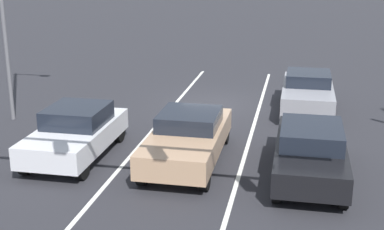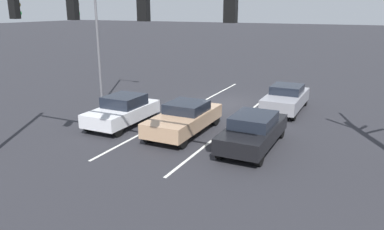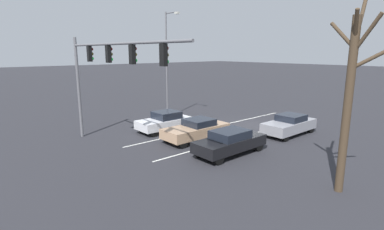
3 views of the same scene
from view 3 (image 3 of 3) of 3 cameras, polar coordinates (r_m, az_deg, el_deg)
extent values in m
plane|color=#28282D|center=(25.16, 11.27, -1.96)|extent=(240.00, 240.00, 0.00)
cube|color=silver|center=(22.31, 10.83, -3.72)|extent=(0.12, 16.82, 0.01)
cube|color=silver|center=(24.46, 4.66, -2.15)|extent=(0.12, 16.82, 0.01)
cube|color=tan|center=(20.51, 0.74, -2.99)|extent=(1.93, 4.77, 0.65)
cube|color=black|center=(20.56, 1.35, -1.36)|extent=(1.69, 1.83, 0.45)
cube|color=red|center=(21.60, 6.60, -1.85)|extent=(0.24, 0.06, 0.12)
cube|color=red|center=(22.51, 4.08, -1.23)|extent=(0.24, 0.06, 0.12)
cylinder|color=black|center=(18.87, -1.68, -5.36)|extent=(0.22, 0.67, 0.67)
cylinder|color=black|center=(20.14, -4.68, -4.27)|extent=(0.22, 0.67, 0.67)
cylinder|color=black|center=(21.23, 5.88, -3.44)|extent=(0.22, 0.67, 0.67)
cylinder|color=black|center=(22.36, 2.78, -2.59)|extent=(0.22, 0.67, 0.67)
cube|color=silver|center=(22.91, -5.30, -1.50)|extent=(1.89, 4.19, 0.64)
cube|color=black|center=(22.90, -4.87, 0.02)|extent=(1.66, 1.84, 0.54)
cube|color=red|center=(23.59, -0.30, -0.65)|extent=(0.24, 0.06, 0.12)
cube|color=red|center=(24.59, -2.30, -0.14)|extent=(0.24, 0.06, 0.12)
cylinder|color=black|center=(21.50, -7.33, -3.32)|extent=(0.22, 0.64, 0.64)
cylinder|color=black|center=(22.84, -9.59, -2.48)|extent=(0.22, 0.64, 0.64)
cylinder|color=black|center=(23.26, -1.05, -2.05)|extent=(0.22, 0.64, 0.64)
cylinder|color=black|center=(24.50, -3.49, -1.34)|extent=(0.22, 0.64, 0.64)
cube|color=black|center=(17.89, 7.23, -5.37)|extent=(1.84, 4.66, 0.64)
cube|color=black|center=(17.73, 7.27, -3.64)|extent=(1.62, 2.14, 0.48)
cube|color=red|center=(19.18, 13.28, -3.90)|extent=(0.24, 0.06, 0.12)
cube|color=red|center=(19.92, 10.30, -3.17)|extent=(0.24, 0.06, 0.12)
cylinder|color=black|center=(16.27, 5.11, -8.30)|extent=(0.22, 0.67, 0.67)
cylinder|color=black|center=(17.34, 1.35, -6.96)|extent=(0.22, 0.67, 0.67)
cylinder|color=black|center=(18.81, 12.59, -5.72)|extent=(0.22, 0.67, 0.67)
cylinder|color=black|center=(19.74, 8.91, -4.73)|extent=(0.22, 0.67, 0.67)
cube|color=gray|center=(22.96, 17.99, -1.96)|extent=(1.87, 4.53, 0.71)
cube|color=black|center=(23.00, 18.35, -0.47)|extent=(1.65, 1.82, 0.46)
cube|color=red|center=(24.52, 22.05, -0.96)|extent=(0.24, 0.06, 0.12)
cube|color=red|center=(25.12, 19.40, -0.47)|extent=(0.24, 0.06, 0.12)
cylinder|color=black|center=(21.22, 17.36, -4.03)|extent=(0.22, 0.61, 0.61)
cylinder|color=black|center=(22.07, 13.82, -3.21)|extent=(0.22, 0.61, 0.61)
cylinder|color=black|center=(24.12, 21.69, -2.44)|extent=(0.22, 0.61, 0.61)
cylinder|color=black|center=(24.87, 18.42, -1.78)|extent=(0.22, 0.61, 0.61)
cylinder|color=slate|center=(22.26, -20.79, 4.74)|extent=(0.20, 0.20, 6.91)
cylinder|color=slate|center=(16.55, -14.06, 13.05)|extent=(12.11, 0.14, 0.14)
cube|color=black|center=(13.00, -5.46, 11.32)|extent=(0.32, 0.22, 0.95)
sphere|color=#4C0C0C|center=(13.09, -4.90, 12.58)|extent=(0.20, 0.20, 0.20)
sphere|color=#4C420C|center=(13.09, -4.87, 11.34)|extent=(0.20, 0.20, 0.20)
sphere|color=#19D83F|center=(13.10, -4.85, 10.09)|extent=(0.20, 0.20, 0.20)
cube|color=black|center=(15.22, -11.31, 11.24)|extent=(0.32, 0.22, 0.95)
sphere|color=#4C0C0C|center=(15.30, -10.83, 12.33)|extent=(0.20, 0.20, 0.20)
sphere|color=#4C420C|center=(15.30, -10.78, 11.26)|extent=(0.20, 0.20, 0.20)
sphere|color=#19D83F|center=(15.30, -10.74, 10.20)|extent=(0.20, 0.20, 0.20)
cube|color=black|center=(17.55, -15.65, 11.11)|extent=(0.32, 0.22, 0.95)
sphere|color=#4C0C0C|center=(17.62, -15.22, 12.06)|extent=(0.20, 0.20, 0.20)
sphere|color=#4C420C|center=(17.62, -15.17, 11.13)|extent=(0.20, 0.20, 0.20)
sphere|color=#19D83F|center=(17.62, -15.12, 10.21)|extent=(0.20, 0.20, 0.20)
cube|color=black|center=(19.95, -18.94, 10.96)|extent=(0.32, 0.22, 0.95)
sphere|color=#4C0C0C|center=(20.01, -18.57, 11.81)|extent=(0.20, 0.20, 0.20)
sphere|color=#4C420C|center=(20.01, -18.51, 10.99)|extent=(0.20, 0.20, 0.20)
sphere|color=#19D83F|center=(20.02, -18.46, 10.18)|extent=(0.20, 0.20, 0.20)
cylinder|color=slate|center=(27.18, -4.85, 9.21)|extent=(0.14, 0.14, 9.33)
cylinder|color=slate|center=(26.70, -3.98, 18.88)|extent=(1.58, 0.09, 0.09)
cube|color=beige|center=(26.07, -2.87, 18.84)|extent=(0.44, 0.24, 0.16)
cylinder|color=#423323|center=(13.89, 27.48, 1.17)|extent=(0.34, 0.34, 7.37)
cylinder|color=#423323|center=(14.12, 26.74, 13.43)|extent=(1.31, 0.58, 1.15)
cylinder|color=#423323|center=(14.31, 29.45, 15.51)|extent=(0.34, 1.28, 2.05)
cylinder|color=#423323|center=(13.78, 31.09, 9.28)|extent=(1.33, 0.77, 0.94)
cylinder|color=#423323|center=(13.50, 30.42, 13.30)|extent=(1.05, 0.31, 1.48)
cylinder|color=#423323|center=(13.42, 28.80, 14.86)|extent=(0.40, 0.78, 1.16)
camera|label=1|loc=(11.86, -46.57, 7.88)|focal=50.00mm
camera|label=2|loc=(7.38, -55.06, 5.13)|focal=35.00mm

